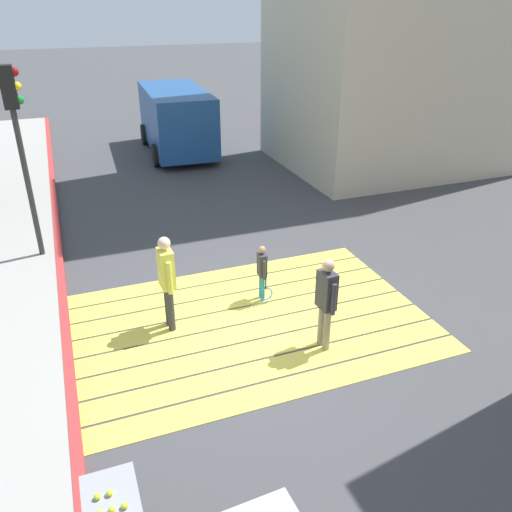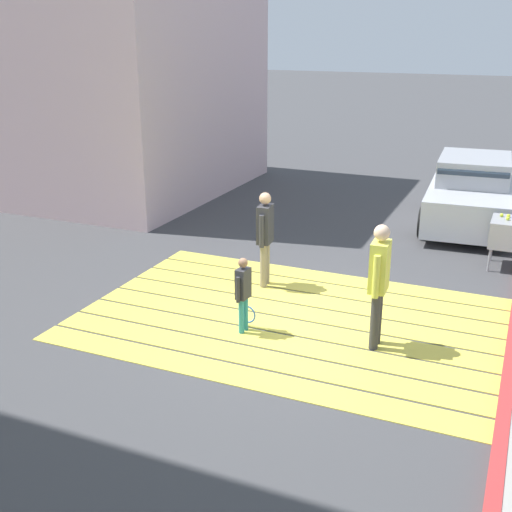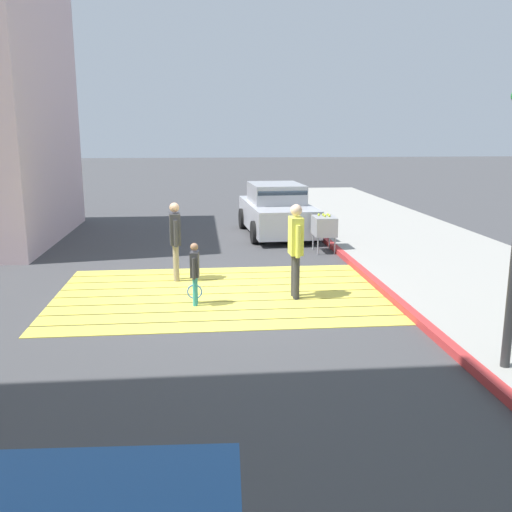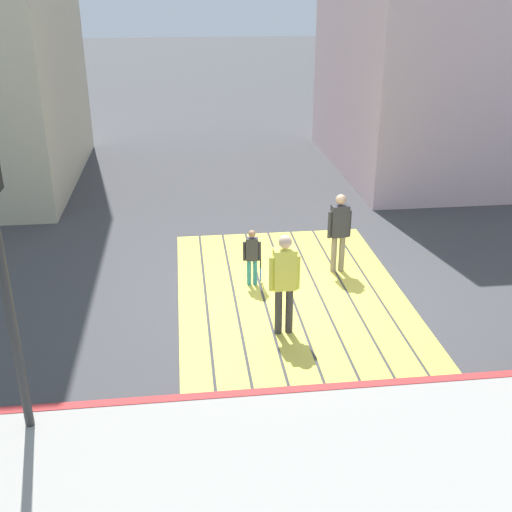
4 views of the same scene
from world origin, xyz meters
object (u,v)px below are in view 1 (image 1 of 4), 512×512
object	(u,v)px
traffic_light_corner	(17,127)
pedestrian_child_with_racket	(262,271)
pedestrian_adult_trailing	(167,277)
van_down_street	(176,119)
pedestrian_adult_lead	(326,298)

from	to	relation	value
traffic_light_corner	pedestrian_child_with_racket	world-z (taller)	traffic_light_corner
pedestrian_adult_trailing	traffic_light_corner	bearing A→B (deg)	119.37
traffic_light_corner	pedestrian_adult_trailing	xyz separation A→B (m)	(2.14, -3.80, -1.98)
van_down_street	pedestrian_child_with_racket	bearing A→B (deg)	-94.79
van_down_street	pedestrian_child_with_racket	xyz separation A→B (m)	(-0.95, -11.33, -0.62)
traffic_light_corner	pedestrian_child_with_racket	xyz separation A→B (m)	(4.06, -3.49, -2.38)
van_down_street	pedestrian_adult_trailing	bearing A→B (deg)	-103.82
van_down_street	traffic_light_corner	size ratio (longest dim) A/B	1.25
traffic_light_corner	pedestrian_adult_lead	distance (m)	7.25
pedestrian_adult_trailing	pedestrian_child_with_racket	xyz separation A→B (m)	(1.91, 0.31, -0.41)
pedestrian_adult_lead	traffic_light_corner	bearing A→B (deg)	130.08
van_down_street	pedestrian_child_with_racket	world-z (taller)	van_down_street
pedestrian_child_with_racket	traffic_light_corner	bearing A→B (deg)	139.29
van_down_street	pedestrian_child_with_racket	distance (m)	11.39
pedestrian_adult_lead	pedestrian_child_with_racket	world-z (taller)	pedestrian_adult_lead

